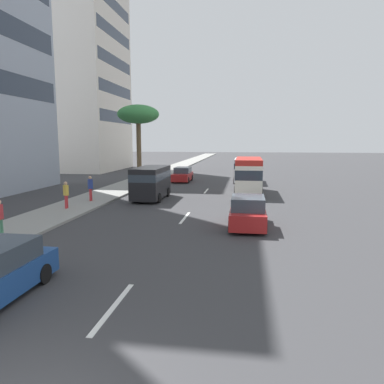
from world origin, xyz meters
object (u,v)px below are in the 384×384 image
at_px(car_third, 248,213).
at_px(car_fifth, 183,175).
at_px(van_second, 244,169).
at_px(palm_tree, 138,116).
at_px(van_fourth, 151,181).
at_px(pedestrian_by_tree, 66,194).
at_px(minibus_lead, 249,174).
at_px(pedestrian_near_lamp, 0,217).
at_px(pedestrian_mid_block, 90,187).

distance_m(car_third, car_fifth, 21.61).
distance_m(van_second, palm_tree, 12.63).
xyz_separation_m(van_second, van_fourth, (-12.67, 7.01, -0.03)).
height_order(car_third, pedestrian_by_tree, pedestrian_by_tree).
height_order(car_fifth, pedestrian_by_tree, pedestrian_by_tree).
bearing_deg(car_fifth, van_second, 93.54).
distance_m(van_fourth, car_fifth, 12.28).
height_order(van_fourth, car_fifth, van_fourth).
height_order(minibus_lead, pedestrian_near_lamp, minibus_lead).
bearing_deg(van_second, minibus_lead, -177.17).
bearing_deg(van_fourth, pedestrian_mid_block, -60.37).
xyz_separation_m(pedestrian_mid_block, pedestrian_by_tree, (-3.05, 0.32, -0.04)).
bearing_deg(van_fourth, pedestrian_by_tree, -38.88).
relative_size(van_fourth, pedestrian_mid_block, 2.80).
bearing_deg(pedestrian_near_lamp, minibus_lead, -44.28).
xyz_separation_m(minibus_lead, palm_tree, (6.50, 11.56, 5.41)).
xyz_separation_m(car_third, car_fifth, (20.42, 7.06, -0.04)).
xyz_separation_m(pedestrian_near_lamp, pedestrian_mid_block, (10.23, 0.19, 0.04)).
bearing_deg(car_third, pedestrian_mid_block, 62.40).
xyz_separation_m(minibus_lead, pedestrian_by_tree, (-9.54, 11.69, -0.53)).
bearing_deg(pedestrian_by_tree, minibus_lead, -108.64).
relative_size(car_third, van_fourth, 0.81).
bearing_deg(van_second, van_fourth, 151.06).
distance_m(car_fifth, pedestrian_by_tree, 18.14).
bearing_deg(pedestrian_by_tree, pedestrian_mid_block, -63.82).
height_order(pedestrian_mid_block, palm_tree, palm_tree).
distance_m(minibus_lead, pedestrian_by_tree, 15.10).
bearing_deg(pedestrian_mid_block, van_second, -163.72).
relative_size(minibus_lead, van_second, 1.23).
height_order(car_third, car_fifth, car_third).
bearing_deg(minibus_lead, car_third, 179.73).
xyz_separation_m(pedestrian_near_lamp, pedestrian_by_tree, (7.19, 0.51, -0.00)).
bearing_deg(pedestrian_mid_block, car_third, 114.96).
height_order(van_second, pedestrian_near_lamp, van_second).
bearing_deg(palm_tree, car_fifth, -71.16).
relative_size(minibus_lead, car_fifth, 1.53).
relative_size(car_third, pedestrian_mid_block, 2.28).
height_order(pedestrian_mid_block, pedestrian_by_tree, pedestrian_mid_block).
height_order(pedestrian_near_lamp, pedestrian_by_tree, same).
distance_m(minibus_lead, van_second, 8.44).
xyz_separation_m(minibus_lead, car_fifth, (8.01, 7.12, -0.91)).
bearing_deg(minibus_lead, car_fifth, 41.63).
distance_m(van_fourth, palm_tree, 12.82).
bearing_deg(car_third, pedestrian_by_tree, 76.15).
bearing_deg(pedestrian_by_tree, van_fourth, -96.73).
bearing_deg(minibus_lead, van_second, 2.83).
distance_m(car_fifth, palm_tree, 7.87).
height_order(car_fifth, pedestrian_mid_block, pedestrian_mid_block).
distance_m(van_second, pedestrian_near_lamp, 27.36).
xyz_separation_m(van_second, pedestrian_mid_block, (-14.92, 10.96, -0.29)).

